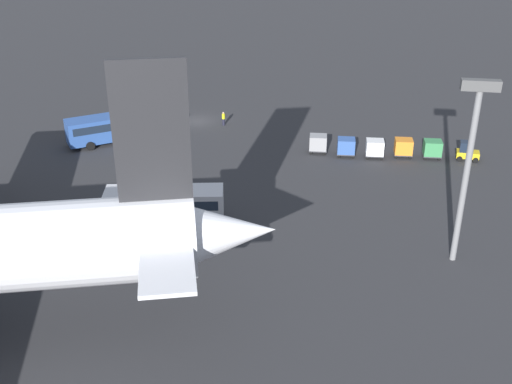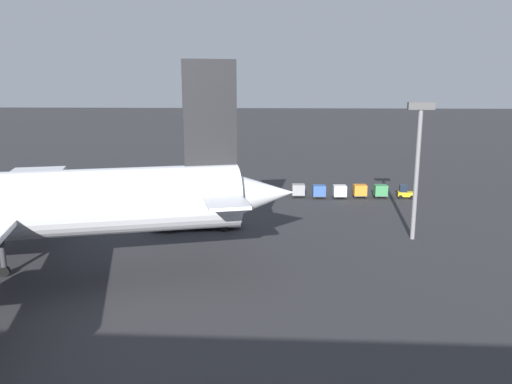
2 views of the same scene
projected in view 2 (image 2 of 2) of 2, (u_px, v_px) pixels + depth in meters
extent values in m
plane|color=#2D2D30|center=(205.00, 186.00, 85.46)|extent=(600.00, 600.00, 0.00)
cone|color=silver|center=(255.00, 194.00, 45.09)|extent=(8.43, 6.89, 5.06)
cube|color=silver|center=(22.00, 184.00, 53.16)|extent=(11.70, 22.10, 0.44)
cube|color=#262628|center=(210.00, 113.00, 42.69)|extent=(4.54, 1.63, 8.99)
cube|color=silver|center=(217.00, 190.00, 44.20)|extent=(7.18, 14.94, 0.28)
cylinder|color=#38383D|center=(2.00, 208.00, 50.19)|extent=(6.19, 4.51, 3.09)
cylinder|color=#38383D|center=(2.00, 252.00, 44.74)|extent=(0.50, 0.50, 4.50)
cylinder|color=black|center=(5.00, 271.00, 45.12)|extent=(1.00, 0.73, 0.90)
cube|color=#2D5199|center=(148.00, 184.00, 77.97)|extent=(11.08, 8.68, 2.77)
cube|color=#192333|center=(148.00, 181.00, 77.87)|extent=(10.33, 8.20, 0.89)
cylinder|color=black|center=(129.00, 196.00, 75.29)|extent=(1.00, 0.81, 1.00)
cylinder|color=black|center=(124.00, 193.00, 77.64)|extent=(1.00, 0.81, 1.00)
cylinder|color=black|center=(173.00, 191.00, 78.86)|extent=(1.00, 0.81, 1.00)
cylinder|color=black|center=(167.00, 188.00, 81.21)|extent=(1.00, 0.81, 1.00)
cube|color=silver|center=(196.00, 214.00, 59.67)|extent=(10.83, 4.61, 2.81)
cube|color=#192333|center=(196.00, 210.00, 59.57)|extent=(10.01, 4.50, 0.90)
cylinder|color=black|center=(169.00, 229.00, 58.16)|extent=(1.04, 0.47, 1.00)
cylinder|color=black|center=(170.00, 223.00, 60.99)|extent=(1.04, 0.47, 1.00)
cylinder|color=black|center=(224.00, 227.00, 58.92)|extent=(1.04, 0.47, 1.00)
cylinder|color=black|center=(223.00, 221.00, 61.75)|extent=(1.04, 0.47, 1.00)
cube|color=gold|center=(406.00, 194.00, 76.28)|extent=(2.50, 1.50, 0.70)
cube|color=#192333|center=(403.00, 188.00, 76.15)|extent=(1.18, 1.26, 1.10)
cylinder|color=black|center=(401.00, 197.00, 75.79)|extent=(0.62, 0.27, 0.60)
cylinder|color=black|center=(399.00, 195.00, 77.15)|extent=(0.62, 0.27, 0.60)
cylinder|color=black|center=(412.00, 197.00, 75.56)|extent=(0.62, 0.27, 0.60)
cylinder|color=black|center=(411.00, 195.00, 76.91)|extent=(0.62, 0.27, 0.60)
cylinder|color=#1E1E2D|center=(225.00, 185.00, 84.32)|extent=(0.32, 0.32, 0.85)
cylinder|color=yellow|center=(225.00, 181.00, 84.16)|extent=(0.38, 0.38, 0.65)
sphere|color=tan|center=(225.00, 178.00, 84.07)|extent=(0.24, 0.24, 0.24)
cube|color=#38383D|center=(380.00, 195.00, 76.40)|extent=(2.07, 1.77, 0.10)
cube|color=#38844C|center=(381.00, 190.00, 76.23)|extent=(1.97, 1.69, 1.60)
cylinder|color=black|center=(376.00, 198.00, 75.84)|extent=(0.37, 0.14, 0.36)
cylinder|color=black|center=(374.00, 196.00, 77.09)|extent=(0.37, 0.14, 0.36)
cylinder|color=black|center=(386.00, 198.00, 75.82)|extent=(0.37, 0.14, 0.36)
cylinder|color=black|center=(384.00, 196.00, 77.07)|extent=(0.37, 0.14, 0.36)
cube|color=#38383D|center=(360.00, 195.00, 76.52)|extent=(2.07, 1.77, 0.10)
cube|color=orange|center=(360.00, 190.00, 76.34)|extent=(1.97, 1.69, 1.60)
cylinder|color=black|center=(355.00, 198.00, 75.95)|extent=(0.37, 0.14, 0.36)
cylinder|color=black|center=(354.00, 196.00, 77.20)|extent=(0.37, 0.14, 0.36)
cylinder|color=black|center=(365.00, 198.00, 75.93)|extent=(0.37, 0.14, 0.36)
cylinder|color=black|center=(364.00, 196.00, 77.18)|extent=(0.37, 0.14, 0.36)
cube|color=#38383D|center=(340.00, 196.00, 76.01)|extent=(2.07, 1.77, 0.10)
cube|color=silver|center=(340.00, 191.00, 75.83)|extent=(1.97, 1.69, 1.60)
cylinder|color=black|center=(335.00, 198.00, 75.44)|extent=(0.37, 0.14, 0.36)
cylinder|color=black|center=(334.00, 197.00, 76.69)|extent=(0.37, 0.14, 0.36)
cylinder|color=black|center=(345.00, 198.00, 75.42)|extent=(0.37, 0.14, 0.36)
cylinder|color=black|center=(344.00, 197.00, 76.67)|extent=(0.37, 0.14, 0.36)
cube|color=#38383D|center=(319.00, 196.00, 76.16)|extent=(2.07, 1.77, 0.10)
cube|color=#33569E|center=(319.00, 190.00, 75.98)|extent=(1.97, 1.69, 1.60)
cylinder|color=black|center=(314.00, 198.00, 75.59)|extent=(0.37, 0.14, 0.36)
cylinder|color=black|center=(314.00, 196.00, 76.85)|extent=(0.37, 0.14, 0.36)
cylinder|color=black|center=(324.00, 198.00, 75.58)|extent=(0.37, 0.14, 0.36)
cylinder|color=black|center=(323.00, 196.00, 76.83)|extent=(0.37, 0.14, 0.36)
cube|color=#38383D|center=(298.00, 195.00, 76.86)|extent=(2.07, 1.77, 0.10)
cube|color=gray|center=(298.00, 189.00, 76.68)|extent=(1.97, 1.69, 1.60)
cylinder|color=black|center=(294.00, 197.00, 76.29)|extent=(0.37, 0.14, 0.36)
cylinder|color=black|center=(293.00, 195.00, 77.54)|extent=(0.37, 0.14, 0.36)
cylinder|color=black|center=(304.00, 197.00, 76.27)|extent=(0.37, 0.14, 0.36)
cylinder|color=black|center=(303.00, 195.00, 77.52)|extent=(0.37, 0.14, 0.36)
cylinder|color=slate|center=(416.00, 176.00, 54.72)|extent=(0.50, 0.50, 14.39)
cube|color=#4C4C4C|center=(421.00, 106.00, 53.13)|extent=(2.80, 0.70, 0.80)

